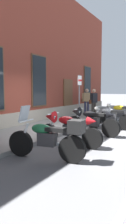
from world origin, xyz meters
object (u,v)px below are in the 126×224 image
motorcycle_yellow_naked (120,114)px  motorcycle_black_sport (90,120)px  motorcycle_red_sport (67,127)px  parking_sign (79,92)px  motorcycle_green_touring (49,138)px  motorcycle_grey_naked (110,118)px  pedestrian_tan_coat (87,100)px  pedestrian_dark_jacket (94,101)px

motorcycle_yellow_naked → motorcycle_black_sport: bearing=174.4°
motorcycle_red_sport → motorcycle_black_sport: bearing=-0.5°
motorcycle_black_sport → parking_sign: bearing=35.0°
motorcycle_yellow_naked → parking_sign: parking_sign is taller
motorcycle_green_touring → motorcycle_grey_naked: size_ratio=0.99×
motorcycle_grey_naked → pedestrian_tan_coat: size_ratio=1.29×
motorcycle_red_sport → pedestrian_tan_coat: pedestrian_tan_coat is taller
motorcycle_green_touring → motorcycle_red_sport: 1.44m
motorcycle_red_sport → parking_sign: parking_sign is taller
pedestrian_dark_jacket → pedestrian_tan_coat: bearing=43.1°
motorcycle_green_touring → motorcycle_yellow_naked: size_ratio=1.02×
parking_sign → pedestrian_dark_jacket: bearing=7.2°
motorcycle_red_sport → pedestrian_tan_coat: bearing=18.8°
pedestrian_tan_coat → motorcycle_black_sport: bearing=-155.6°
motorcycle_green_touring → parking_sign: parking_sign is taller
motorcycle_black_sport → motorcycle_green_touring: bearing=-175.2°
motorcycle_green_touring → motorcycle_black_sport: bearing=4.8°
motorcycle_red_sport → motorcycle_yellow_naked: bearing=-3.7°
motorcycle_yellow_naked → pedestrian_dark_jacket: size_ratio=1.26×
motorcycle_grey_naked → motorcycle_yellow_naked: motorcycle_yellow_naked is taller
motorcycle_grey_naked → parking_sign: (0.39, 1.61, 1.09)m
parking_sign → motorcycle_black_sport: bearing=-145.0°
motorcycle_green_touring → motorcycle_red_sport: bearing=11.4°
motorcycle_grey_naked → pedestrian_dark_jacket: pedestrian_dark_jacket is taller
pedestrian_dark_jacket → parking_sign: size_ratio=0.71×
motorcycle_grey_naked → parking_sign: size_ratio=0.93×
motorcycle_black_sport → parking_sign: parking_sign is taller
motorcycle_yellow_naked → parking_sign: bearing=128.1°
motorcycle_green_touring → motorcycle_black_sport: size_ratio=0.95×
pedestrian_dark_jacket → parking_sign: (-2.73, -0.35, 0.57)m
motorcycle_yellow_naked → pedestrian_tan_coat: pedestrian_tan_coat is taller
motorcycle_black_sport → motorcycle_yellow_naked: 3.16m
motorcycle_grey_naked → parking_sign: parking_sign is taller
motorcycle_green_touring → pedestrian_dark_jacket: size_ratio=1.29×
motorcycle_black_sport → pedestrian_dark_jacket: bearing=19.8°
pedestrian_dark_jacket → pedestrian_tan_coat: pedestrian_tan_coat is taller
motorcycle_grey_naked → pedestrian_dark_jacket: 3.73m
motorcycle_red_sport → motorcycle_yellow_naked: (4.93, -0.32, -0.07)m
motorcycle_black_sport → parking_sign: (1.87, 1.31, 1.02)m
motorcycle_black_sport → motorcycle_grey_naked: motorcycle_black_sport is taller
motorcycle_green_touring → pedestrian_dark_jacket: bearing=13.9°
motorcycle_green_touring → parking_sign: size_ratio=0.92×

